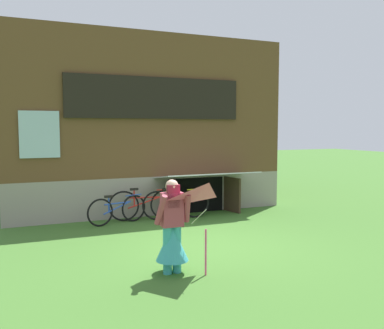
% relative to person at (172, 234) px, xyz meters
% --- Properties ---
extents(ground_plane, '(60.00, 60.00, 0.00)m').
position_rel_person_xyz_m(ground_plane, '(1.16, 1.35, -0.63)').
color(ground_plane, '#3D6B28').
extents(log_house, '(7.55, 6.10, 4.80)m').
position_rel_person_xyz_m(log_house, '(1.16, 6.84, 1.77)').
color(log_house, gray).
rests_on(log_house, ground_plane).
extents(person, '(0.60, 0.52, 1.50)m').
position_rel_person_xyz_m(person, '(0.00, 0.00, 0.00)').
color(person, teal).
rests_on(person, ground_plane).
extents(kite, '(0.84, 0.93, 1.36)m').
position_rel_person_xyz_m(kite, '(0.39, -0.53, 0.51)').
color(kite, '#E54C7F').
rests_on(kite, ground_plane).
extents(bicycle_yellow, '(1.75, 0.25, 0.80)m').
position_rel_person_xyz_m(bicycle_yellow, '(1.49, 3.77, -0.24)').
color(bicycle_yellow, black).
rests_on(bicycle_yellow, ground_plane).
extents(bicycle_red, '(1.78, 0.39, 0.82)m').
position_rel_person_xyz_m(bicycle_red, '(0.70, 3.91, -0.23)').
color(bicycle_red, black).
rests_on(bicycle_red, ground_plane).
extents(bicycle_blue, '(1.52, 0.45, 0.71)m').
position_rel_person_xyz_m(bicycle_blue, '(-0.02, 3.78, -0.28)').
color(bicycle_blue, black).
rests_on(bicycle_blue, ground_plane).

